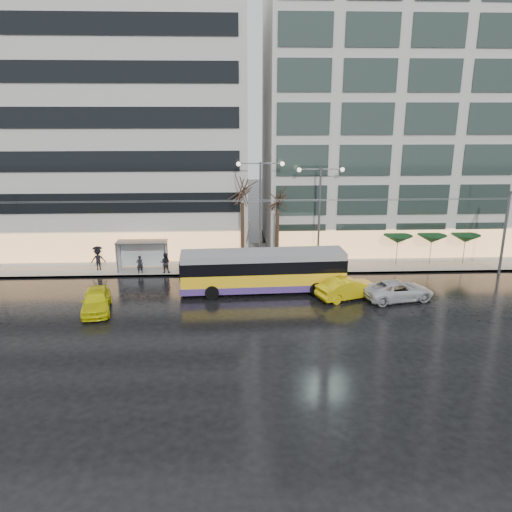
{
  "coord_description": "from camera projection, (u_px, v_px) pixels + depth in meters",
  "views": [
    {
      "loc": [
        -0.23,
        -30.41,
        13.13
      ],
      "look_at": [
        1.37,
        5.0,
        2.83
      ],
      "focal_mm": 35.0,
      "sensor_mm": 36.0,
      "label": 1
    }
  ],
  "objects": [
    {
      "name": "parasol_c",
      "position": [
        465.0,
        238.0,
        43.58
      ],
      "size": [
        2.5,
        2.5,
        2.65
      ],
      "color": "#595B60",
      "rests_on": "sidewalk"
    },
    {
      "name": "sedan_silver",
      "position": [
        398.0,
        290.0,
        35.98
      ],
      "size": [
        5.46,
        3.31,
        1.42
      ],
      "primitive_type": "imported",
      "rotation": [
        0.0,
        0.0,
        1.77
      ],
      "color": "silver",
      "rests_on": "ground"
    },
    {
      "name": "kerb",
      "position": [
        261.0,
        274.0,
        41.6
      ],
      "size": [
        80.0,
        0.1,
        0.15
      ],
      "primitive_type": "cube",
      "color": "slate",
      "rests_on": "ground"
    },
    {
      "name": "street_lamp_near",
      "position": [
        260.0,
        200.0,
        41.62
      ],
      "size": [
        3.96,
        0.36,
        9.03
      ],
      "color": "#595B60",
      "rests_on": "sidewalk"
    },
    {
      "name": "building_left",
      "position": [
        67.0,
        133.0,
        47.27
      ],
      "size": [
        34.0,
        14.0,
        22.0
      ],
      "primitive_type": "cube",
      "color": "beige",
      "rests_on": "sidewalk"
    },
    {
      "name": "bus_shelter",
      "position": [
        138.0,
        249.0,
        42.19
      ],
      "size": [
        4.2,
        1.6,
        2.51
      ],
      "color": "#595B60",
      "rests_on": "sidewalk"
    },
    {
      "name": "tree_b",
      "position": [
        278.0,
        195.0,
        41.96
      ],
      "size": [
        3.2,
        3.2,
        7.7
      ],
      "color": "black",
      "rests_on": "sidewalk"
    },
    {
      "name": "tree_a",
      "position": [
        242.0,
        187.0,
        41.45
      ],
      "size": [
        3.2,
        3.2,
        8.4
      ],
      "color": "black",
      "rests_on": "sidewalk"
    },
    {
      "name": "taxi_b",
      "position": [
        348.0,
        288.0,
        36.21
      ],
      "size": [
        5.01,
        3.27,
        1.56
      ],
      "primitive_type": "imported",
      "rotation": [
        0.0,
        0.0,
        1.95
      ],
      "color": "#DABC0B",
      "rests_on": "ground"
    },
    {
      "name": "parasol_b",
      "position": [
        432.0,
        239.0,
        43.45
      ],
      "size": [
        2.5,
        2.5,
        2.65
      ],
      "color": "#595B60",
      "rests_on": "sidewalk"
    },
    {
      "name": "building_right",
      "position": [
        431.0,
        117.0,
        48.37
      ],
      "size": [
        32.0,
        14.0,
        25.0
      ],
      "primitive_type": "cube",
      "color": "beige",
      "rests_on": "sidewalk"
    },
    {
      "name": "trolleybus",
      "position": [
        263.0,
        272.0,
        37.35
      ],
      "size": [
        12.39,
        4.95,
        5.7
      ],
      "color": "yellow",
      "rests_on": "ground"
    },
    {
      "name": "pedestrian_c",
      "position": [
        98.0,
        257.0,
        42.14
      ],
      "size": [
        1.33,
        0.97,
        2.11
      ],
      "color": "black",
      "rests_on": "sidewalk"
    },
    {
      "name": "sidewalk",
      "position": [
        258.0,
        257.0,
        46.34
      ],
      "size": [
        80.0,
        10.0,
        0.15
      ],
      "primitive_type": "cube",
      "color": "gray",
      "rests_on": "ground"
    },
    {
      "name": "pedestrian_b",
      "position": [
        165.0,
        263.0,
        41.52
      ],
      "size": [
        0.87,
        0.7,
        1.71
      ],
      "color": "black",
      "rests_on": "sidewalk"
    },
    {
      "name": "pedestrian_a",
      "position": [
        139.0,
        256.0,
        41.16
      ],
      "size": [
        1.23,
        1.25,
        2.19
      ],
      "color": "black",
      "rests_on": "sidewalk"
    },
    {
      "name": "ground",
      "position": [
        239.0,
        319.0,
        32.85
      ],
      "size": [
        140.0,
        140.0,
        0.0
      ],
      "primitive_type": "plane",
      "color": "black",
      "rests_on": "ground"
    },
    {
      "name": "taxi_a",
      "position": [
        96.0,
        301.0,
        33.84
      ],
      "size": [
        2.69,
        4.86,
        1.56
      ],
      "primitive_type": "imported",
      "rotation": [
        0.0,
        0.0,
        0.19
      ],
      "color": "yellow",
      "rests_on": "ground"
    },
    {
      "name": "parasol_a",
      "position": [
        398.0,
        239.0,
        43.32
      ],
      "size": [
        2.5,
        2.5,
        2.65
      ],
      "color": "#595B60",
      "rests_on": "sidewalk"
    },
    {
      "name": "street_lamp_far",
      "position": [
        320.0,
        203.0,
        41.92
      ],
      "size": [
        3.96,
        0.36,
        8.53
      ],
      "color": "#595B60",
      "rests_on": "sidewalk"
    },
    {
      "name": "catenary",
      "position": [
        250.0,
        228.0,
        39.32
      ],
      "size": [
        42.24,
        5.12,
        7.0
      ],
      "color": "#595B60",
      "rests_on": "ground"
    }
  ]
}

